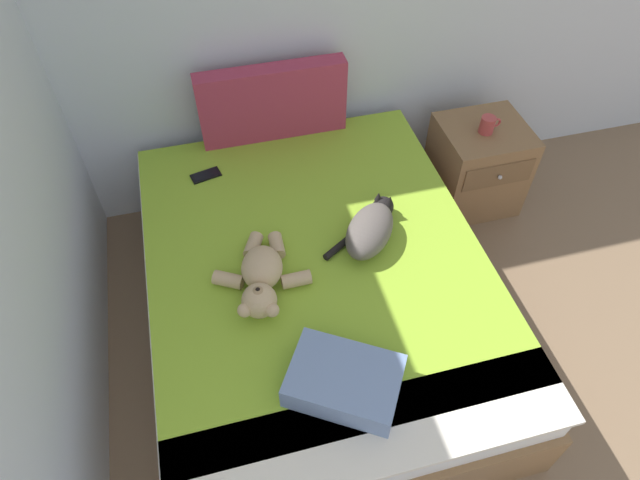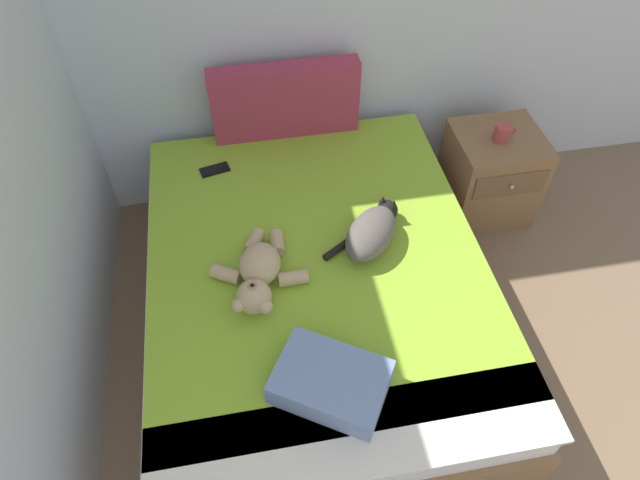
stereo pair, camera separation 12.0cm
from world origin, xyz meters
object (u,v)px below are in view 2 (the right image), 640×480
at_px(mug, 502,133).
at_px(nightstand, 490,174).
at_px(patterned_cushion, 285,101).
at_px(bed, 316,292).
at_px(teddy_bear, 258,274).
at_px(cat, 372,231).
at_px(throw_pillow, 331,382).
at_px(cell_phone, 215,170).

bearing_deg(mug, nightstand, 51.45).
bearing_deg(patterned_cushion, bed, -89.82).
bearing_deg(mug, teddy_bear, -152.38).
height_order(bed, cat, cat).
xyz_separation_m(throw_pillow, mug, (1.18, 1.25, -0.00)).
xyz_separation_m(patterned_cushion, throw_pillow, (-0.05, -1.54, -0.15)).
xyz_separation_m(bed, teddy_bear, (-0.26, -0.10, 0.33)).
bearing_deg(cell_phone, cat, -42.38).
height_order(teddy_bear, mug, teddy_bear).
distance_m(bed, cell_phone, 0.82).
relative_size(bed, cell_phone, 12.21).
relative_size(patterned_cushion, throw_pillow, 1.94).
relative_size(patterned_cushion, cell_phone, 4.84).
distance_m(patterned_cushion, cell_phone, 0.52).
bearing_deg(mug, patterned_cushion, 165.77).
relative_size(cat, nightstand, 0.76).
bearing_deg(throw_pillow, nightstand, 46.87).
xyz_separation_m(patterned_cushion, mug, (1.12, -0.28, -0.15)).
relative_size(cat, teddy_bear, 0.83).
relative_size(teddy_bear, throw_pillow, 1.22).
bearing_deg(cat, teddy_bear, -164.57).
distance_m(teddy_bear, cell_phone, 0.78).
relative_size(patterned_cushion, cat, 1.91).
bearing_deg(teddy_bear, cat, 15.43).
bearing_deg(throw_pillow, patterned_cushion, 87.95).
distance_m(bed, nightstand, 1.31).
height_order(bed, mug, mug).
xyz_separation_m(bed, cat, (0.26, 0.04, 0.34)).
distance_m(throw_pillow, nightstand, 1.78).
relative_size(bed, mug, 16.32).
distance_m(bed, teddy_bear, 0.44).
relative_size(nightstand, mug, 4.46).
xyz_separation_m(bed, cell_phone, (-0.41, 0.66, 0.27)).
bearing_deg(cat, throw_pillow, -115.40).
xyz_separation_m(bed, mug, (1.12, 0.62, 0.32)).
bearing_deg(teddy_bear, mug, 27.62).
height_order(patterned_cushion, mug, patterned_cushion).
distance_m(patterned_cushion, throw_pillow, 1.55).
distance_m(cat, mug, 1.03).
xyz_separation_m(throw_pillow, nightstand, (1.20, 1.28, -0.31)).
xyz_separation_m(cell_phone, nightstand, (1.55, -0.02, -0.26)).
bearing_deg(patterned_cushion, teddy_bear, -104.49).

